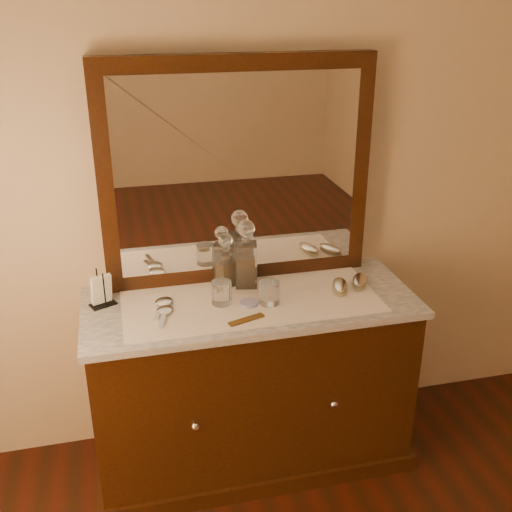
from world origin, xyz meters
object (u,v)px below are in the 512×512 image
napkin_rack (102,292)px  brush_near (340,287)px  brush_far (360,281)px  mirror_frame (237,173)px  decanter_right (246,261)px  pin_dish (249,303)px  decanter_left (226,266)px  hand_mirror_inner (164,312)px  hand_mirror_outer (163,304)px  dresser_cabinet (251,384)px  comb (246,320)px

napkin_rack → brush_near: size_ratio=1.01×
napkin_rack → brush_far: size_ratio=1.04×
mirror_frame → decanter_right: bearing=-83.1°
pin_dish → mirror_frame: bearing=86.4°
decanter_left → brush_far: (0.59, -0.14, -0.08)m
brush_near → hand_mirror_inner: 0.78m
hand_mirror_outer → hand_mirror_inner: same height
dresser_cabinet → hand_mirror_inner: 0.59m
mirror_frame → dresser_cabinet: bearing=-90.0°
pin_dish → hand_mirror_outer: hand_mirror_outer is taller
decanter_left → mirror_frame: bearing=48.3°
brush_near → dresser_cabinet: bearing=177.6°
brush_near → brush_far: bearing=16.8°
pin_dish → napkin_rack: bearing=166.0°
napkin_rack → mirror_frame: bearing=13.0°
dresser_cabinet → comb: bearing=-108.3°
brush_near → hand_mirror_outer: brush_near is taller
mirror_frame → decanter_right: 0.39m
dresser_cabinet → hand_mirror_outer: (-0.38, 0.03, 0.45)m
mirror_frame → pin_dish: (-0.02, -0.29, -0.49)m
napkin_rack → hand_mirror_inner: napkin_rack is taller
pin_dish → brush_near: (0.42, 0.03, 0.01)m
napkin_rack → comb: bearing=-26.5°
comb → hand_mirror_inner: bearing=138.5°
brush_far → brush_near: bearing=-163.2°
napkin_rack → hand_mirror_outer: size_ratio=0.81×
pin_dish → brush_far: bearing=6.9°
brush_near → hand_mirror_outer: 0.78m
napkin_rack → hand_mirror_inner: bearing=-30.6°
pin_dish → brush_near: brush_near is taller
decanter_left → brush_near: 0.52m
brush_far → hand_mirror_outer: bearing=179.0°
brush_near → hand_mirror_inner: size_ratio=0.84×
comb → hand_mirror_inner: size_ratio=0.84×
pin_dish → decanter_left: (-0.06, 0.21, 0.09)m
napkin_rack → decanter_left: decanter_left is taller
pin_dish → comb: bearing=-107.4°
mirror_frame → brush_near: mirror_frame is taller
brush_far → hand_mirror_inner: brush_far is taller
comb → brush_near: 0.49m
brush_far → hand_mirror_inner: (-0.89, -0.06, -0.01)m
dresser_cabinet → pin_dish: size_ratio=17.71×
mirror_frame → napkin_rack: size_ratio=7.48×
napkin_rack → brush_far: (1.14, -0.09, -0.04)m
decanter_right → hand_mirror_inner: 0.45m
pin_dish → comb: (-0.04, -0.13, -0.00)m
comb → decanter_left: 0.35m
decanter_right → hand_mirror_outer: size_ratio=1.58×
mirror_frame → brush_near: size_ratio=7.57×
dresser_cabinet → napkin_rack: size_ratio=8.73×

